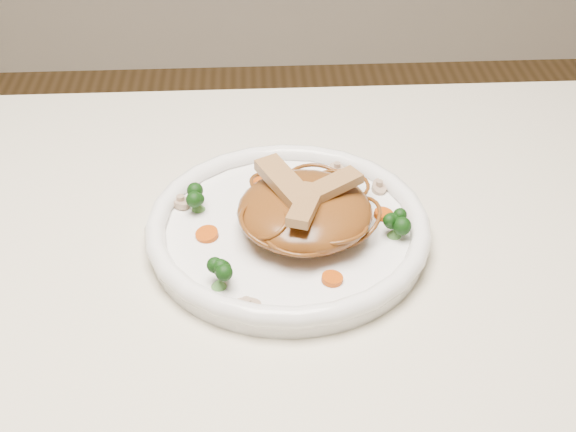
{
  "coord_description": "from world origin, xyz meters",
  "views": [
    {
      "loc": [
        0.06,
        -0.51,
        1.23
      ],
      "look_at": [
        0.09,
        0.08,
        0.78
      ],
      "focal_mm": 48.1,
      "sensor_mm": 36.0,
      "label": 1
    }
  ],
  "objects": [
    {
      "name": "table",
      "position": [
        0.0,
        0.0,
        0.65
      ],
      "size": [
        1.2,
        0.8,
        0.75
      ],
      "color": "beige",
      "rests_on": "ground"
    },
    {
      "name": "plate",
      "position": [
        0.09,
        0.08,
        0.76
      ],
      "size": [
        0.31,
        0.31,
        0.02
      ],
      "primitive_type": "cylinder",
      "rotation": [
        0.0,
        0.0,
        0.16
      ],
      "color": "white",
      "rests_on": "table"
    },
    {
      "name": "noodle_mound",
      "position": [
        0.11,
        0.08,
        0.79
      ],
      "size": [
        0.17,
        0.17,
        0.04
      ],
      "primitive_type": "ellipsoid",
      "rotation": [
        0.0,
        0.0,
        0.4
      ],
      "color": "brown",
      "rests_on": "plate"
    },
    {
      "name": "chicken_a",
      "position": [
        0.13,
        0.08,
        0.81
      ],
      "size": [
        0.07,
        0.05,
        0.01
      ],
      "primitive_type": "cube",
      "rotation": [
        0.0,
        0.0,
        0.55
      ],
      "color": "#AD8052",
      "rests_on": "noodle_mound"
    },
    {
      "name": "chicken_b",
      "position": [
        0.09,
        0.09,
        0.81
      ],
      "size": [
        0.06,
        0.08,
        0.01
      ],
      "primitive_type": "cube",
      "rotation": [
        0.0,
        0.0,
        2.04
      ],
      "color": "#AD8052",
      "rests_on": "noodle_mound"
    },
    {
      "name": "chicken_c",
      "position": [
        0.11,
        0.05,
        0.81
      ],
      "size": [
        0.04,
        0.07,
        0.01
      ],
      "primitive_type": "cube",
      "rotation": [
        0.0,
        0.0,
        4.38
      ],
      "color": "#AD8052",
      "rests_on": "noodle_mound"
    },
    {
      "name": "broccoli_0",
      "position": [
        0.15,
        0.13,
        0.78
      ],
      "size": [
        0.02,
        0.02,
        0.03
      ],
      "primitive_type": null,
      "rotation": [
        0.0,
        0.0,
        -0.07
      ],
      "color": "#0F350B",
      "rests_on": "plate"
    },
    {
      "name": "broccoli_1",
      "position": [
        0.0,
        0.12,
        0.78
      ],
      "size": [
        0.03,
        0.03,
        0.03
      ],
      "primitive_type": null,
      "rotation": [
        0.0,
        0.0,
        0.27
      ],
      "color": "#0F350B",
      "rests_on": "plate"
    },
    {
      "name": "broccoli_2",
      "position": [
        0.03,
        -0.0,
        0.78
      ],
      "size": [
        0.03,
        0.03,
        0.03
      ],
      "primitive_type": null,
      "rotation": [
        0.0,
        0.0,
        -0.34
      ],
      "color": "#0F350B",
      "rests_on": "plate"
    },
    {
      "name": "broccoli_3",
      "position": [
        0.19,
        0.06,
        0.78
      ],
      "size": [
        0.04,
        0.04,
        0.03
      ],
      "primitive_type": null,
      "rotation": [
        0.0,
        0.0,
        0.38
      ],
      "color": "#0F350B",
      "rests_on": "plate"
    },
    {
      "name": "carrot_0",
      "position": [
        0.15,
        0.16,
        0.77
      ],
      "size": [
        0.02,
        0.02,
        0.0
      ],
      "primitive_type": "cylinder",
      "rotation": [
        0.0,
        0.0,
        0.2
      ],
      "color": "#B34506",
      "rests_on": "plate"
    },
    {
      "name": "carrot_1",
      "position": [
        0.01,
        0.07,
        0.77
      ],
      "size": [
        0.03,
        0.03,
        0.0
      ],
      "primitive_type": "cylinder",
      "rotation": [
        0.0,
        0.0,
        -0.32
      ],
      "color": "#B34506",
      "rests_on": "plate"
    },
    {
      "name": "carrot_2",
      "position": [
        0.19,
        0.09,
        0.77
      ],
      "size": [
        0.03,
        0.03,
        0.0
      ],
      "primitive_type": "cylinder",
      "rotation": [
        0.0,
        0.0,
        0.38
      ],
      "color": "#B34506",
      "rests_on": "plate"
    },
    {
      "name": "carrot_3",
      "position": [
        0.07,
        0.16,
        0.77
      ],
      "size": [
        0.02,
        0.02,
        0.0
      ],
      "primitive_type": "cylinder",
      "rotation": [
        0.0,
        0.0,
        0.15
      ],
      "color": "#B34506",
      "rests_on": "plate"
    },
    {
      "name": "carrot_4",
      "position": [
        0.13,
        0.0,
        0.77
      ],
      "size": [
        0.02,
        0.02,
        0.0
      ],
      "primitive_type": "cylinder",
      "rotation": [
        0.0,
        0.0,
        0.17
      ],
      "color": "#B34506",
      "rests_on": "plate"
    },
    {
      "name": "mushroom_0",
      "position": [
        0.05,
        -0.03,
        0.77
      ],
      "size": [
        0.03,
        0.03,
        0.01
      ],
      "primitive_type": "cylinder",
      "rotation": [
        0.0,
        0.0,
        -0.04
      ],
      "color": "#C8B296",
      "rests_on": "plate"
    },
    {
      "name": "mushroom_1",
      "position": [
        0.19,
        0.14,
        0.77
      ],
      "size": [
        0.02,
        0.02,
        0.01
      ],
      "primitive_type": "cylinder",
      "rotation": [
        0.0,
        0.0,
        1.47
      ],
      "color": "#C8B296",
      "rests_on": "plate"
    },
    {
      "name": "mushroom_2",
      "position": [
        -0.02,
        0.12,
        0.77
      ],
      "size": [
        0.03,
        0.03,
        0.01
      ],
      "primitive_type": "cylinder",
      "rotation": [
        0.0,
        0.0,
        -1.02
      ],
      "color": "#C8B296",
      "rests_on": "plate"
    },
    {
      "name": "mushroom_3",
      "position": [
        0.15,
        0.18,
        0.77
      ],
      "size": [
        0.03,
        0.03,
        0.01
      ],
      "primitive_type": "cylinder",
      "rotation": [
        0.0,
        0.0,
        1.92
      ],
      "color": "#C8B296",
      "rests_on": "plate"
    }
  ]
}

